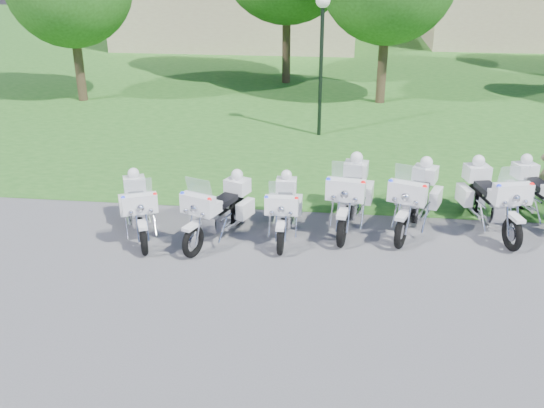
# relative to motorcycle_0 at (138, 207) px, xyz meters

# --- Properties ---
(ground) EXTENTS (100.00, 100.00, 0.00)m
(ground) POSITION_rel_motorcycle_0_xyz_m (3.75, -1.43, -0.65)
(ground) COLOR #5B5B61
(ground) RESTS_ON ground
(grass_lawn) EXTENTS (100.00, 48.00, 0.01)m
(grass_lawn) POSITION_rel_motorcycle_0_xyz_m (3.75, 25.57, -0.64)
(grass_lawn) COLOR #28641F
(grass_lawn) RESTS_ON ground
(motorcycle_0) EXTENTS (1.31, 2.16, 1.54)m
(motorcycle_0) POSITION_rel_motorcycle_0_xyz_m (0.00, 0.00, 0.00)
(motorcycle_0) COLOR black
(motorcycle_0) RESTS_ON ground
(motorcycle_1) EXTENTS (1.32, 2.25, 1.59)m
(motorcycle_1) POSITION_rel_motorcycle_0_xyz_m (1.74, 0.06, 0.02)
(motorcycle_1) COLOR black
(motorcycle_1) RESTS_ON ground
(motorcycle_2) EXTENTS (0.74, 2.21, 1.48)m
(motorcycle_2) POSITION_rel_motorcycle_0_xyz_m (3.08, 0.37, -0.02)
(motorcycle_2) COLOR black
(motorcycle_2) RESTS_ON ground
(motorcycle_3) EXTENTS (1.09, 2.61, 1.76)m
(motorcycle_3) POSITION_rel_motorcycle_0_xyz_m (4.47, 1.02, 0.09)
(motorcycle_3) COLOR black
(motorcycle_3) RESTS_ON ground
(motorcycle_4) EXTENTS (1.37, 2.46, 1.72)m
(motorcycle_4) POSITION_rel_motorcycle_0_xyz_m (5.88, 1.03, 0.07)
(motorcycle_4) COLOR black
(motorcycle_4) RESTS_ON ground
(motorcycle_5) EXTENTS (1.22, 2.52, 1.72)m
(motorcycle_5) POSITION_rel_motorcycle_0_xyz_m (7.51, 1.22, 0.08)
(motorcycle_5) COLOR black
(motorcycle_5) RESTS_ON ground
(motorcycle_6) EXTENTS (1.28, 2.34, 1.63)m
(motorcycle_6) POSITION_rel_motorcycle_0_xyz_m (8.73, 1.74, 0.04)
(motorcycle_6) COLOR black
(motorcycle_6) RESTS_ON ground
(lamp_post) EXTENTS (0.44, 0.44, 4.42)m
(lamp_post) POSITION_rel_motorcycle_0_xyz_m (3.49, 7.82, 2.67)
(lamp_post) COLOR black
(lamp_post) RESTS_ON ground
(building_west) EXTENTS (14.56, 8.32, 4.10)m
(building_west) POSITION_rel_motorcycle_0_xyz_m (-2.25, 26.57, 1.42)
(building_west) COLOR tan
(building_west) RESTS_ON ground
(building_east) EXTENTS (11.44, 7.28, 4.10)m
(building_east) POSITION_rel_motorcycle_0_xyz_m (14.75, 28.57, 1.42)
(building_east) COLOR tan
(building_east) RESTS_ON ground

